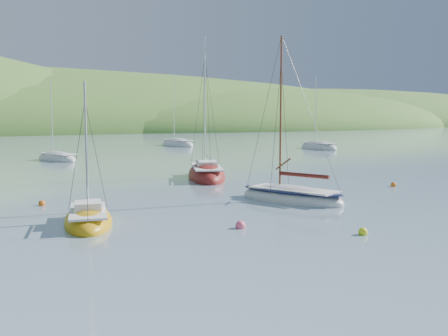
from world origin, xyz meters
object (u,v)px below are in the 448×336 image
sloop_red (206,176)px  distant_sloop_a (57,159)px  daysailer_white (291,197)px  distant_sloop_d (319,148)px  distant_sloop_b (177,145)px  sailboat_yellow (88,220)px

sloop_red → distant_sloop_a: 24.07m
daysailer_white → distant_sloop_d: bearing=26.8°
daysailer_white → distant_sloop_b: 56.06m
sloop_red → distant_sloop_a: sloop_red is taller
distant_sloop_a → distant_sloop_d: distant_sloop_d is taller
sailboat_yellow → distant_sloop_d: size_ratio=0.62×
sailboat_yellow → distant_sloop_b: size_ratio=0.58×
sloop_red → sailboat_yellow: size_ratio=1.70×
daysailer_white → sailboat_yellow: size_ratio=1.43×
distant_sloop_b → sloop_red: bearing=-116.9°
daysailer_white → distant_sloop_a: size_ratio=1.06×
sailboat_yellow → distant_sloop_d: distant_sloop_d is taller
daysailer_white → sloop_red: sloop_red is taller
sloop_red → distant_sloop_b: 44.35m
distant_sloop_b → distant_sloop_a: bearing=-147.5°
distant_sloop_d → distant_sloop_b: bearing=136.6°
distant_sloop_d → sloop_red: bearing=-138.1°
distant_sloop_a → distant_sloop_d: 39.08m
distant_sloop_a → daysailer_white: bearing=-98.0°
daysailer_white → distant_sloop_b: distant_sloop_b is taller
daysailer_white → distant_sloop_d: (32.07, 35.76, -0.04)m
distant_sloop_d → distant_sloop_a: bearing=-173.8°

